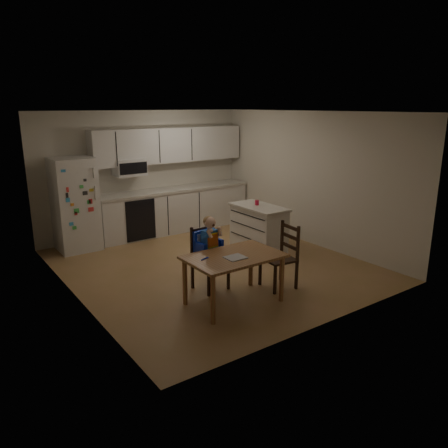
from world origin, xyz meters
name	(u,v)px	position (x,y,z in m)	size (l,w,h in m)	color
room	(195,188)	(0.00, 0.48, 1.25)	(4.52, 5.01, 2.51)	olive
refrigerator	(75,204)	(-1.55, 2.15, 0.85)	(0.72, 0.70, 1.70)	silver
kitchen_run	(172,190)	(0.50, 2.24, 0.88)	(3.37, 0.62, 2.15)	silver
kitchen_island	(259,228)	(1.17, 0.19, 0.42)	(0.59, 1.12, 0.83)	silver
red_cup	(257,203)	(1.19, 0.27, 0.87)	(0.07, 0.07, 0.09)	red
dining_table	(234,262)	(-0.56, -1.37, 0.59)	(1.27, 0.82, 0.68)	brown
napkin	(235,257)	(-0.60, -1.46, 0.69)	(0.26, 0.22, 0.01)	#A2A2A6
toddler_spoon	(204,259)	(-0.97, -1.28, 0.69)	(0.02, 0.02, 0.12)	#112BC3
chair_booster	(208,245)	(-0.56, -0.76, 0.66)	(0.45, 0.45, 1.09)	black
chair_side	(284,251)	(0.39, -1.33, 0.54)	(0.46, 0.46, 0.95)	black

